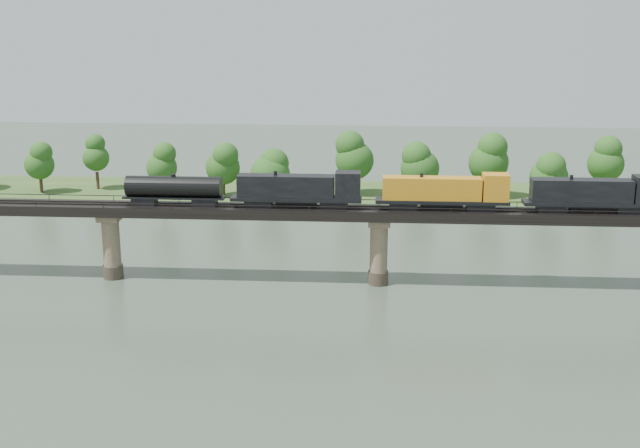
{
  "coord_description": "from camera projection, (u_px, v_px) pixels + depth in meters",
  "views": [
    {
      "loc": [
        -0.76,
        -82.78,
        39.08
      ],
      "look_at": [
        -8.63,
        30.0,
        9.0
      ],
      "focal_mm": 45.0,
      "sensor_mm": 36.0,
      "label": 1
    }
  ],
  "objects": [
    {
      "name": "ground",
      "position": [
        378.0,
        371.0,
        89.8
      ],
      "size": [
        400.0,
        400.0,
        0.0
      ],
      "primitive_type": "plane",
      "color": "#344234",
      "rests_on": "ground"
    },
    {
      "name": "far_bank",
      "position": [
        378.0,
        196.0,
        171.53
      ],
      "size": [
        300.0,
        24.0,
        1.6
      ],
      "primitive_type": "cube",
      "color": "#304C1E",
      "rests_on": "ground"
    },
    {
      "name": "bridge",
      "position": [
        379.0,
        248.0,
        117.31
      ],
      "size": [
        236.0,
        30.0,
        11.5
      ],
      "color": "#473A2D",
      "rests_on": "ground"
    },
    {
      "name": "bridge_superstructure",
      "position": [
        380.0,
        206.0,
        115.69
      ],
      "size": [
        220.0,
        4.9,
        0.75
      ],
      "color": "black",
      "rests_on": "bridge"
    },
    {
      "name": "far_treeline",
      "position": [
        339.0,
        162.0,
        165.71
      ],
      "size": [
        289.06,
        17.54,
        13.6
      ],
      "color": "#382619",
      "rests_on": "far_bank"
    },
    {
      "name": "freight_train",
      "position": [
        394.0,
        192.0,
        114.97
      ],
      "size": [
        76.92,
        3.0,
        5.29
      ],
      "color": "black",
      "rests_on": "bridge"
    }
  ]
}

